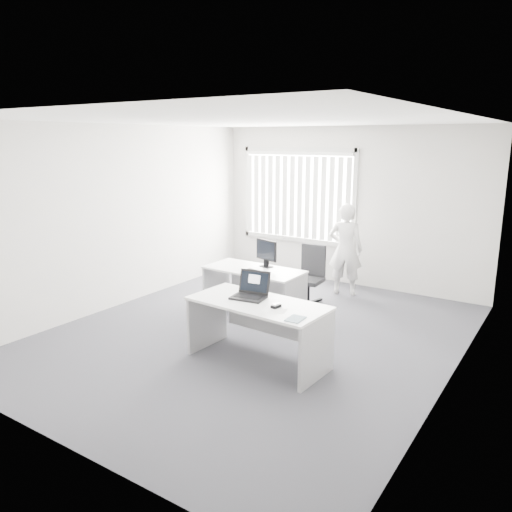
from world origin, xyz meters
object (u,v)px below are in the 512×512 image
Objects in this scene: desk_near at (258,319)px; desk_far at (254,281)px; person at (345,249)px; laptop at (248,286)px; office_chair at (309,287)px; monitor at (266,253)px.

desk_far is (-1.01, 1.44, -0.05)m from desk_near.
desk_far is at bearing 49.42° from person.
laptop reaches higher than desk_far.
laptop is at bearing -85.70° from office_chair.
desk_near is 0.40m from laptop.
person is at bearing 71.65° from office_chair.
person is at bearing 65.10° from desk_far.
desk_near is at bearing -53.82° from desk_far.
laptop is (0.85, -1.40, 0.41)m from desk_far.
desk_far is at bearing 128.51° from desk_near.
desk_far is 0.46m from monitor.
laptop reaches higher than office_chair.
desk_far is 1.80m from person.
monitor reaches higher than desk_far.
desk_far is at bearing 113.23° from laptop.
person is (-0.23, 3.03, 0.24)m from desk_near.
office_chair is 2.29× the size of monitor.
monitor is at bearing 65.97° from desk_far.
office_chair is 2.24m from laptop.
person reaches higher than monitor.
monitor is at bearing 122.63° from desk_near.
laptop is at bearing -49.69° from monitor.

